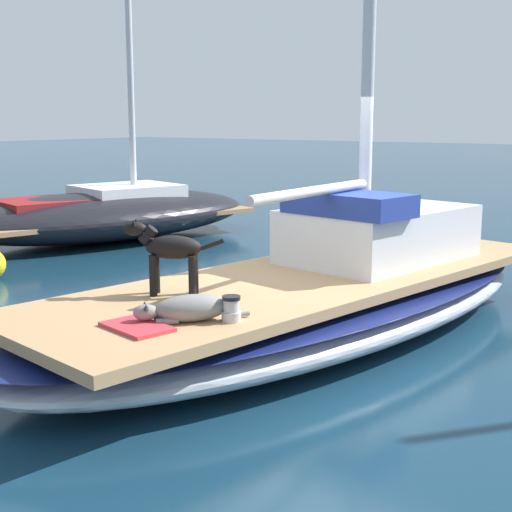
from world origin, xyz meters
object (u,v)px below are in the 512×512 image
(sailboat_main, at_px, (311,304))
(moored_boat_port_side, at_px, (106,213))
(dog_black, at_px, (169,250))
(deck_towel, at_px, (137,327))
(deck_winch, at_px, (231,309))
(dog_grey, at_px, (187,309))

(sailboat_main, xyz_separation_m, moored_boat_port_side, (-6.40, 3.10, 0.17))
(sailboat_main, xyz_separation_m, dog_black, (-0.61, -1.53, 0.75))
(sailboat_main, relative_size, moored_boat_port_side, 0.96)
(moored_boat_port_side, bearing_deg, sailboat_main, -25.84)
(deck_towel, bearing_deg, deck_winch, 51.41)
(deck_towel, relative_size, moored_boat_port_side, 0.07)
(sailboat_main, relative_size, deck_towel, 13.49)
(sailboat_main, bearing_deg, dog_grey, -86.82)
(moored_boat_port_side, bearing_deg, dog_grey, -38.70)
(moored_boat_port_side, bearing_deg, deck_towel, -41.52)
(dog_black, xyz_separation_m, deck_winch, (1.02, -0.39, -0.32))
(sailboat_main, xyz_separation_m, deck_towel, (-0.07, -2.51, 0.34))
(dog_black, bearing_deg, dog_grey, -39.29)
(sailboat_main, height_order, dog_grey, dog_grey)
(dog_grey, xyz_separation_m, deck_winch, (0.29, 0.21, -0.01))
(sailboat_main, bearing_deg, deck_towel, -91.54)
(sailboat_main, height_order, deck_towel, deck_towel)
(dog_grey, height_order, deck_towel, dog_grey)
(dog_grey, height_order, dog_black, dog_black)
(sailboat_main, distance_m, dog_grey, 2.17)
(sailboat_main, bearing_deg, dog_black, -111.83)
(dog_grey, distance_m, deck_towel, 0.44)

